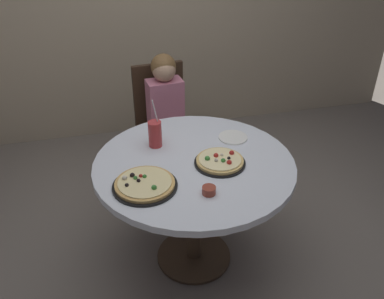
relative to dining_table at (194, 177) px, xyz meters
name	(u,v)px	position (x,y,z in m)	size (l,w,h in m)	color
ground_plane	(194,256)	(0.00, 0.00, -0.64)	(8.00, 8.00, 0.00)	slate
dining_table	(194,177)	(0.00, 0.00, 0.00)	(1.14, 1.14, 0.75)	silver
chair_wooden	(162,118)	(-0.01, 1.00, -0.11)	(0.44, 0.44, 0.95)	#382619
diner_child	(169,134)	(0.01, 0.82, -0.16)	(0.29, 0.42, 1.08)	#3F4766
pizza_veggie	(145,184)	(-0.31, -0.17, 0.12)	(0.34, 0.34, 0.05)	black
pizza_cheese	(220,161)	(0.13, -0.06, 0.12)	(0.29, 0.29, 0.05)	black
soda_cup	(155,134)	(-0.18, 0.22, 0.19)	(0.08, 0.08, 0.31)	#B73333
sauce_bowl	(210,190)	(0.00, -0.30, 0.13)	(0.07, 0.07, 0.04)	brown
plate_small	(233,137)	(0.30, 0.20, 0.11)	(0.18, 0.18, 0.01)	white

